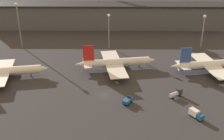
{
  "coord_description": "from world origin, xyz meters",
  "views": [
    {
      "loc": [
        4.67,
        -105.95,
        61.02
      ],
      "look_at": [
        3.33,
        12.88,
        6.0
      ],
      "focal_mm": 45.0,
      "sensor_mm": 36.0,
      "label": 1
    }
  ],
  "objects_px": {
    "airplane_0": "(3,72)",
    "airplane_2": "(213,65)",
    "service_vehicle_3": "(128,100)",
    "airplane_1": "(116,63)",
    "service_vehicle_0": "(176,94)",
    "service_vehicle_4": "(196,114)"
  },
  "relations": [
    {
      "from": "service_vehicle_0",
      "to": "airplane_2",
      "type": "bearing_deg",
      "value": 13.24
    },
    {
      "from": "airplane_1",
      "to": "service_vehicle_0",
      "type": "height_order",
      "value": "airplane_1"
    },
    {
      "from": "airplane_0",
      "to": "airplane_1",
      "type": "relative_size",
      "value": 1.01
    },
    {
      "from": "service_vehicle_4",
      "to": "airplane_2",
      "type": "bearing_deg",
      "value": 122.16
    },
    {
      "from": "airplane_0",
      "to": "service_vehicle_3",
      "type": "bearing_deg",
      "value": -30.74
    },
    {
      "from": "airplane_2",
      "to": "service_vehicle_3",
      "type": "xyz_separation_m",
      "value": [
        -44.88,
        -31.98,
        -2.25
      ]
    },
    {
      "from": "airplane_0",
      "to": "service_vehicle_4",
      "type": "xyz_separation_m",
      "value": [
        84.34,
        -32.5,
        -1.85
      ]
    },
    {
      "from": "airplane_1",
      "to": "airplane_2",
      "type": "relative_size",
      "value": 0.91
    },
    {
      "from": "airplane_1",
      "to": "service_vehicle_4",
      "type": "relative_size",
      "value": 6.82
    },
    {
      "from": "airplane_1",
      "to": "service_vehicle_4",
      "type": "height_order",
      "value": "airplane_1"
    },
    {
      "from": "airplane_1",
      "to": "service_vehicle_3",
      "type": "distance_m",
      "value": 34.24
    },
    {
      "from": "airplane_1",
      "to": "service_vehicle_0",
      "type": "distance_m",
      "value": 38.48
    },
    {
      "from": "airplane_1",
      "to": "airplane_2",
      "type": "height_order",
      "value": "airplane_1"
    },
    {
      "from": "airplane_2",
      "to": "service_vehicle_0",
      "type": "height_order",
      "value": "airplane_2"
    },
    {
      "from": "airplane_2",
      "to": "service_vehicle_4",
      "type": "distance_m",
      "value": 46.47
    },
    {
      "from": "airplane_0",
      "to": "service_vehicle_3",
      "type": "relative_size",
      "value": 7.78
    },
    {
      "from": "airplane_2",
      "to": "service_vehicle_4",
      "type": "bearing_deg",
      "value": -124.99
    },
    {
      "from": "airplane_0",
      "to": "service_vehicle_4",
      "type": "height_order",
      "value": "airplane_0"
    },
    {
      "from": "service_vehicle_3",
      "to": "airplane_2",
      "type": "bearing_deg",
      "value": -23.28
    },
    {
      "from": "airplane_0",
      "to": "service_vehicle_4",
      "type": "relative_size",
      "value": 6.86
    },
    {
      "from": "airplane_0",
      "to": "airplane_2",
      "type": "distance_m",
      "value": 104.41
    },
    {
      "from": "airplane_2",
      "to": "airplane_0",
      "type": "bearing_deg",
      "value": 175.28
    }
  ]
}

